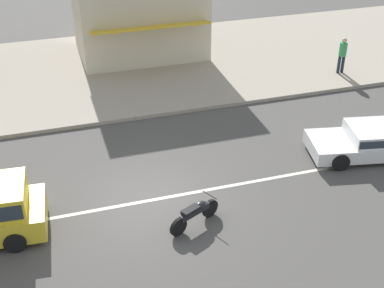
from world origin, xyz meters
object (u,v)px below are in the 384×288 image
sedan_white_2 (370,141)px  pedestrian_near_clock (343,53)px  motorcycle_1 (195,213)px  shopfront_mid_block (138,2)px

sedan_white_2 → pedestrian_near_clock: (2.61, 6.32, 0.58)m
sedan_white_2 → pedestrian_near_clock: pedestrian_near_clock is taller
motorcycle_1 → pedestrian_near_clock: bearing=40.8°
sedan_white_2 → pedestrian_near_clock: 6.86m
pedestrian_near_clock → motorcycle_1: bearing=-139.2°
shopfront_mid_block → sedan_white_2: bearing=-64.5°
motorcycle_1 → shopfront_mid_block: 13.71m
motorcycle_1 → pedestrian_near_clock: 12.58m
shopfront_mid_block → pedestrian_near_clock: bearing=-32.8°
pedestrian_near_clock → shopfront_mid_block: (-8.12, 5.24, 1.55)m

